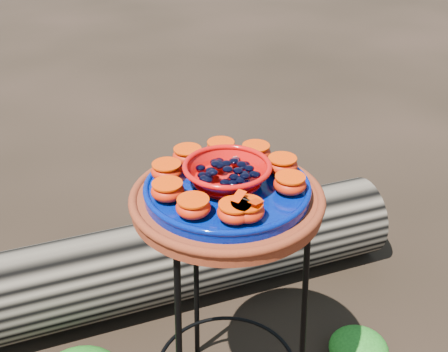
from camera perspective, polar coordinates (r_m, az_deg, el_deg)
name	(u,v)px	position (r m, az deg, el deg)	size (l,w,h in m)	color
plant_stand	(227,316)	(1.56, 0.28, -14.03)	(0.44, 0.44, 0.70)	black
terracotta_saucer	(227,201)	(1.34, 0.31, -2.57)	(0.45, 0.45, 0.04)	#5F1810
cobalt_plate	(227,190)	(1.32, 0.32, -1.43)	(0.39, 0.39, 0.03)	#01004C
red_bowl	(227,175)	(1.30, 0.32, 0.08)	(0.19, 0.19, 0.05)	#C30A08
glass_gems	(227,160)	(1.28, 0.33, 1.63)	(0.15, 0.15, 0.03)	black
orange_half_0	(247,211)	(1.18, 2.35, -3.55)	(0.08, 0.08, 0.04)	red
orange_half_1	(290,184)	(1.28, 6.70, -0.83)	(0.08, 0.08, 0.04)	red
orange_half_2	(282,165)	(1.36, 5.92, 1.10)	(0.08, 0.08, 0.04)	red
orange_half_3	(256,152)	(1.41, 3.25, 2.41)	(0.08, 0.08, 0.04)	red
orange_half_4	(221,149)	(1.43, -0.32, 2.75)	(0.08, 0.08, 0.04)	red
orange_half_5	(188,156)	(1.40, -3.70, 2.06)	(0.08, 0.08, 0.04)	red
orange_half_6	(167,171)	(1.33, -5.82, 0.49)	(0.08, 0.08, 0.04)	red
orange_half_7	(168,191)	(1.26, -5.75, -1.51)	(0.08, 0.08, 0.04)	red
orange_half_8	(193,207)	(1.20, -3.14, -3.19)	(0.08, 0.08, 0.04)	red
orange_half_9	(235,212)	(1.18, 1.10, -3.69)	(0.08, 0.08, 0.04)	red
butterfly	(247,200)	(1.17, 2.38, -2.43)	(0.08, 0.05, 0.01)	red
driftwood_log	(173,259)	(2.07, -5.19, -8.39)	(1.64, 0.43, 0.31)	black
foliage_right	(359,348)	(1.95, 13.53, -16.62)	(0.19, 0.19, 0.10)	#174E12
foliage_back	(140,270)	(2.17, -8.54, -9.39)	(0.29, 0.29, 0.15)	#174E12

